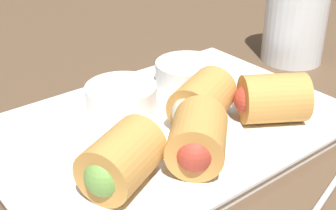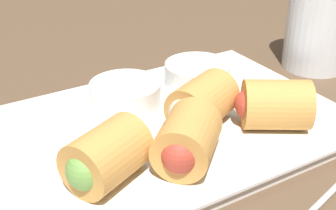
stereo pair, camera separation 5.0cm
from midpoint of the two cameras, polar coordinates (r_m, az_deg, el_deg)
name	(u,v)px [view 2 (the right image)]	position (r cm, az deg, el deg)	size (l,w,h in cm)	color
table_surface	(190,137)	(47.66, 5.66, -3.95)	(180.00, 140.00, 2.00)	brown
serving_plate	(168,129)	(45.41, 3.15, -3.01)	(33.93, 23.53, 1.50)	white
roll_front_left	(103,158)	(35.85, -3.93, -6.59)	(7.49, 6.81, 4.69)	#D19347
roll_front_right	(186,142)	(37.88, 6.03, -4.59)	(7.65, 7.57, 4.69)	#D19347
roll_back_left	(196,105)	(43.30, 6.77, -0.14)	(7.47, 6.77, 4.69)	#D19347
roll_back_right	(272,105)	(44.78, 15.70, -0.06)	(7.65, 7.21, 4.69)	#D19347
dipping_bowl_near	(125,94)	(46.90, -2.20, 1.22)	(7.16, 7.16, 2.74)	white
dipping_bowl_far	(197,74)	(51.59, 6.37, 3.68)	(7.16, 7.16, 2.74)	white
drinking_glass	(319,22)	(62.45, 20.19, 9.42)	(7.94, 7.94, 11.87)	silver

